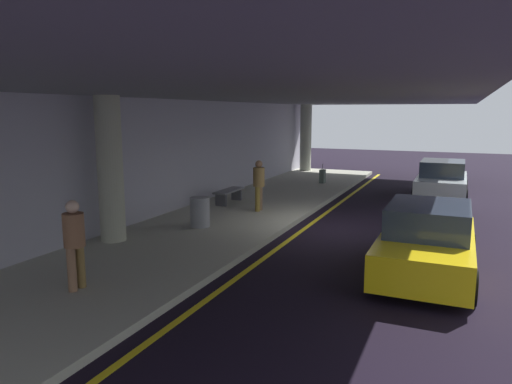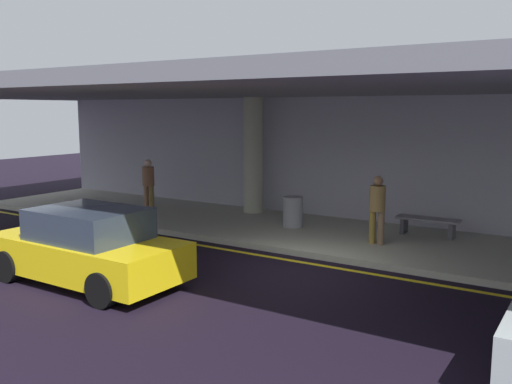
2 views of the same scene
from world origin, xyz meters
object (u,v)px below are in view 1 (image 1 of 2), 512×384
object	(u,v)px
trash_bin_steel	(200,212)
support_column_left_mid	(306,138)
car_silver	(442,181)
traveler_with_luggage	(74,239)
bench_metal	(229,193)
support_column_far_left	(110,169)
car_yellow_taxi	(427,242)
suitcase_upright_primary	(322,176)
person_waiting_for_ride	(259,182)

from	to	relation	value
trash_bin_steel	support_column_left_mid	bearing A→B (deg)	5.32
car_silver	traveler_with_luggage	world-z (taller)	traveler_with_luggage
bench_metal	trash_bin_steel	size ratio (longest dim) A/B	1.88
traveler_with_luggage	support_column_left_mid	bearing A→B (deg)	127.22
traveler_with_luggage	bench_metal	bearing A→B (deg)	130.29
support_column_far_left	car_silver	distance (m)	12.98
support_column_far_left	trash_bin_steel	size ratio (longest dim) A/B	4.29
support_column_left_mid	bench_metal	xyz separation A→B (m)	(-10.33, -0.44, -1.47)
car_yellow_taxi	traveler_with_luggage	size ratio (longest dim) A/B	2.44
support_column_far_left	trash_bin_steel	xyz separation A→B (m)	(2.16, -1.29, -1.40)
traveler_with_luggage	suitcase_upright_primary	xyz separation A→B (m)	(14.70, -0.53, -0.65)
car_yellow_taxi	bench_metal	world-z (taller)	car_yellow_taxi
support_column_left_mid	person_waiting_for_ride	distance (m)	11.35
car_silver	suitcase_upright_primary	xyz separation A→B (m)	(1.12, 5.18, -0.25)
traveler_with_luggage	suitcase_upright_primary	world-z (taller)	traveler_with_luggage
support_column_far_left	bench_metal	bearing A→B (deg)	-4.41
person_waiting_for_ride	traveler_with_luggage	bearing A→B (deg)	-115.24
suitcase_upright_primary	traveler_with_luggage	bearing A→B (deg)	166.06
person_waiting_for_ride	suitcase_upright_primary	size ratio (longest dim) A/B	1.87
support_column_far_left	person_waiting_for_ride	xyz separation A→B (m)	(4.85, -1.96, -0.86)
support_column_left_mid	traveler_with_luggage	distance (m)	19.06
support_column_far_left	car_yellow_taxi	distance (m)	7.66
traveler_with_luggage	person_waiting_for_ride	bearing A→B (deg)	120.04
support_column_left_mid	traveler_with_luggage	bearing A→B (deg)	-174.98
car_silver	person_waiting_for_ride	xyz separation A→B (m)	(-5.76, 5.41, 0.40)
support_column_far_left	traveler_with_luggage	size ratio (longest dim) A/B	2.17
traveler_with_luggage	car_yellow_taxi	bearing A→B (deg)	66.02
person_waiting_for_ride	bench_metal	size ratio (longest dim) A/B	1.05
car_yellow_taxi	suitcase_upright_primary	xyz separation A→B (m)	(10.80, 5.29, -0.25)
car_yellow_taxi	traveler_with_luggage	bearing A→B (deg)	-59.88
person_waiting_for_ride	bench_metal	world-z (taller)	person_waiting_for_ride
car_yellow_taxi	person_waiting_for_ride	bearing A→B (deg)	-128.99
person_waiting_for_ride	trash_bin_steel	size ratio (longest dim) A/B	1.98
car_silver	suitcase_upright_primary	bearing A→B (deg)	-98.72
support_column_far_left	trash_bin_steel	distance (m)	2.88
suitcase_upright_primary	person_waiting_for_ride	bearing A→B (deg)	166.16
support_column_left_mid	car_silver	distance (m)	9.22
support_column_far_left	traveler_with_luggage	distance (m)	3.51
suitcase_upright_primary	car_yellow_taxi	bearing A→B (deg)	-165.74
car_silver	bench_metal	bearing A→B (deg)	-51.04
car_yellow_taxi	car_silver	size ratio (longest dim) A/B	1.00
support_column_far_left	suitcase_upright_primary	xyz separation A→B (m)	(11.73, -2.20, -1.51)
support_column_far_left	bench_metal	distance (m)	5.88
suitcase_upright_primary	support_column_far_left	bearing A→B (deg)	157.53
support_column_far_left	car_silver	bearing A→B (deg)	-34.80
support_column_far_left	support_column_left_mid	distance (m)	16.00
support_column_left_mid	person_waiting_for_ride	xyz separation A→B (m)	(-11.15, -1.96, -0.86)
traveler_with_luggage	bench_metal	distance (m)	8.75
person_waiting_for_ride	bench_metal	xyz separation A→B (m)	(0.82, 1.52, -0.61)
traveler_with_luggage	trash_bin_steel	size ratio (longest dim) A/B	1.98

